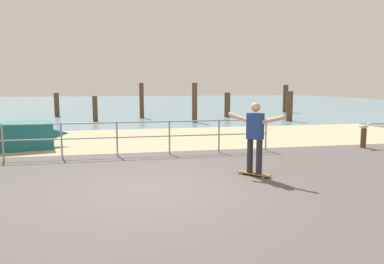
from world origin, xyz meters
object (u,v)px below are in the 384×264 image
skateboard (254,174)px  seagull (365,126)px  skateboarder (255,133)px  bollard_short (363,138)px

skateboard → seagull: bearing=29.3°
skateboarder → seagull: size_ratio=3.39×
skateboard → seagull: seagull is taller
bollard_short → seagull: size_ratio=1.37×
seagull → skateboard: bearing=-150.7°
bollard_short → skateboard: bearing=-150.6°
skateboarder → bollard_short: (4.96, 2.79, -0.68)m
skateboarder → bollard_short: 5.74m
skateboard → bollard_short: size_ratio=1.11×
skateboard → bollard_short: (4.96, 2.79, 0.27)m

